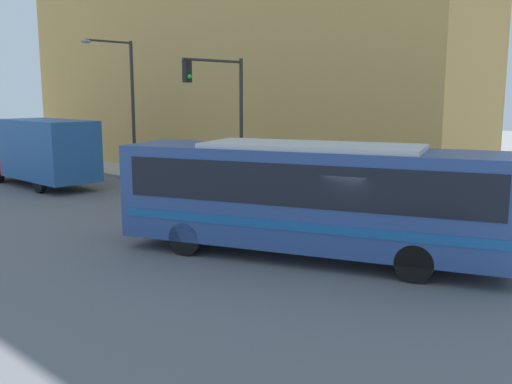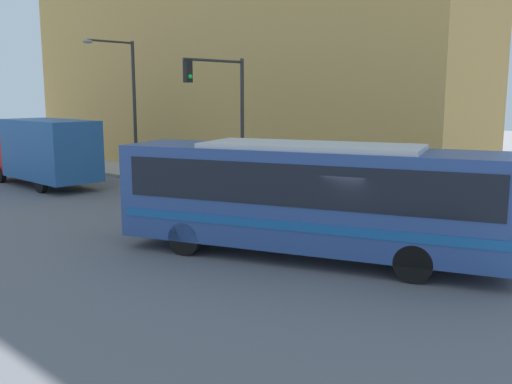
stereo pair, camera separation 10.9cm
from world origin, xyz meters
name	(u,v)px [view 1 (the left image)]	position (x,y,z in m)	size (l,w,h in m)	color
ground_plane	(341,261)	(0.00, 0.00, 0.00)	(120.00, 120.00, 0.00)	slate
sidewalk	(120,170)	(6.16, 20.00, 0.08)	(3.32, 70.00, 0.16)	#A8A399
building_facade	(215,60)	(10.82, 16.74, 6.46)	(6.00, 31.48, 12.92)	tan
city_bus	(311,193)	(-0.32, 0.83, 1.82)	(6.12, 10.83, 3.17)	#2D4C8C
delivery_truck	(41,150)	(0.51, 18.13, 1.76)	(2.46, 7.64, 3.27)	#265999
fire_hydrant	(336,200)	(5.10, 3.80, 0.53)	(0.27, 0.36, 0.73)	#999999
traffic_light_pole	(223,103)	(4.19, 9.02, 4.12)	(3.28, 0.35, 5.81)	#2D2D2D
parking_meter	(238,173)	(5.10, 9.08, 1.02)	(0.14, 0.14, 1.27)	#2D2D2D
street_lamp	(126,95)	(4.93, 17.28, 4.41)	(2.97, 0.28, 7.05)	#2D2D2D
pedestrian_near_corner	(262,172)	(6.13, 8.59, 1.05)	(0.34, 0.34, 1.73)	#47382D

